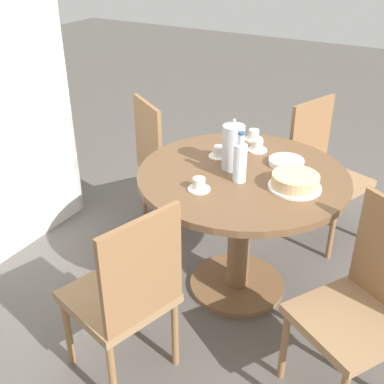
{
  "coord_description": "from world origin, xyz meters",
  "views": [
    {
      "loc": [
        -2.08,
        -0.88,
        1.89
      ],
      "look_at": [
        0.0,
        0.31,
        0.56
      ],
      "focal_mm": 45.0,
      "sensor_mm": 36.0,
      "label": 1
    }
  ],
  "objects_px": {
    "coffee_pot": "(233,146)",
    "cake_main": "(295,182)",
    "cup_b": "(258,146)",
    "chair_d": "(363,305)",
    "chair_b": "(167,162)",
    "cup_c": "(199,185)",
    "chair_a": "(323,170)",
    "cup_a": "(219,153)",
    "chair_c": "(126,293)",
    "cup_d": "(254,136)",
    "water_bottle": "(240,162)"
  },
  "relations": [
    {
      "from": "chair_d",
      "to": "cup_a",
      "type": "height_order",
      "value": "chair_d"
    },
    {
      "from": "chair_d",
      "to": "water_bottle",
      "type": "bearing_deg",
      "value": -170.04
    },
    {
      "from": "cup_a",
      "to": "cup_c",
      "type": "distance_m",
      "value": 0.4
    },
    {
      "from": "water_bottle",
      "to": "chair_c",
      "type": "bearing_deg",
      "value": 165.38
    },
    {
      "from": "chair_a",
      "to": "cup_b",
      "type": "xyz_separation_m",
      "value": [
        -0.51,
        0.27,
        0.3
      ]
    },
    {
      "from": "cup_a",
      "to": "cup_b",
      "type": "xyz_separation_m",
      "value": [
        0.19,
        -0.15,
        0.0
      ]
    },
    {
      "from": "chair_d",
      "to": "cake_main",
      "type": "distance_m",
      "value": 0.65
    },
    {
      "from": "cup_a",
      "to": "cup_b",
      "type": "relative_size",
      "value": 1.0
    },
    {
      "from": "chair_d",
      "to": "cake_main",
      "type": "height_order",
      "value": "chair_d"
    },
    {
      "from": "chair_a",
      "to": "chair_d",
      "type": "xyz_separation_m",
      "value": [
        -1.18,
        -0.52,
        0.0
      ]
    },
    {
      "from": "chair_c",
      "to": "cup_a",
      "type": "bearing_deg",
      "value": -161.67
    },
    {
      "from": "chair_d",
      "to": "water_bottle",
      "type": "relative_size",
      "value": 3.49
    },
    {
      "from": "coffee_pot",
      "to": "water_bottle",
      "type": "xyz_separation_m",
      "value": [
        -0.11,
        -0.09,
        -0.02
      ]
    },
    {
      "from": "chair_a",
      "to": "cake_main",
      "type": "xyz_separation_m",
      "value": [
        -0.83,
        -0.07,
        0.31
      ]
    },
    {
      "from": "chair_d",
      "to": "coffee_pot",
      "type": "distance_m",
      "value": 1.0
    },
    {
      "from": "cup_a",
      "to": "chair_b",
      "type": "bearing_deg",
      "value": 61.63
    },
    {
      "from": "chair_d",
      "to": "cup_a",
      "type": "bearing_deg",
      "value": -175.96
    },
    {
      "from": "coffee_pot",
      "to": "cup_c",
      "type": "relative_size",
      "value": 2.47
    },
    {
      "from": "water_bottle",
      "to": "cup_d",
      "type": "bearing_deg",
      "value": 15.8
    },
    {
      "from": "chair_a",
      "to": "cup_a",
      "type": "relative_size",
      "value": 8.22
    },
    {
      "from": "coffee_pot",
      "to": "cup_d",
      "type": "xyz_separation_m",
      "value": [
        0.42,
        0.06,
        -0.1
      ]
    },
    {
      "from": "coffee_pot",
      "to": "cake_main",
      "type": "relative_size",
      "value": 1.06
    },
    {
      "from": "chair_a",
      "to": "cup_c",
      "type": "relative_size",
      "value": 8.22
    },
    {
      "from": "chair_b",
      "to": "cup_a",
      "type": "relative_size",
      "value": 8.22
    },
    {
      "from": "water_bottle",
      "to": "cup_c",
      "type": "xyz_separation_m",
      "value": [
        -0.18,
        0.13,
        -0.08
      ]
    },
    {
      "from": "chair_b",
      "to": "cup_a",
      "type": "bearing_deg",
      "value": -175.07
    },
    {
      "from": "chair_b",
      "to": "coffee_pot",
      "type": "relative_size",
      "value": 3.32
    },
    {
      "from": "coffee_pot",
      "to": "cup_b",
      "type": "xyz_separation_m",
      "value": [
        0.28,
        -0.03,
        -0.1
      ]
    },
    {
      "from": "cup_c",
      "to": "cup_d",
      "type": "height_order",
      "value": "same"
    },
    {
      "from": "coffee_pot",
      "to": "cake_main",
      "type": "distance_m",
      "value": 0.38
    },
    {
      "from": "cup_c",
      "to": "chair_a",
      "type": "bearing_deg",
      "value": -17.09
    },
    {
      "from": "chair_b",
      "to": "cup_c",
      "type": "distance_m",
      "value": 0.97
    },
    {
      "from": "cup_a",
      "to": "chair_a",
      "type": "bearing_deg",
      "value": -31.5
    },
    {
      "from": "cup_b",
      "to": "cup_d",
      "type": "distance_m",
      "value": 0.16
    },
    {
      "from": "cup_b",
      "to": "chair_d",
      "type": "bearing_deg",
      "value": -130.48
    },
    {
      "from": "cup_c",
      "to": "cup_a",
      "type": "bearing_deg",
      "value": 13.21
    },
    {
      "from": "chair_c",
      "to": "cake_main",
      "type": "xyz_separation_m",
      "value": [
        0.79,
        -0.46,
        0.31
      ]
    },
    {
      "from": "cup_a",
      "to": "cup_d",
      "type": "xyz_separation_m",
      "value": [
        0.32,
        -0.07,
        0.0
      ]
    },
    {
      "from": "chair_a",
      "to": "cake_main",
      "type": "relative_size",
      "value": 3.52
    },
    {
      "from": "chair_a",
      "to": "cup_d",
      "type": "bearing_deg",
      "value": 156.1
    },
    {
      "from": "cake_main",
      "to": "water_bottle",
      "type": "bearing_deg",
      "value": 103.53
    },
    {
      "from": "chair_b",
      "to": "water_bottle",
      "type": "distance_m",
      "value": 0.98
    },
    {
      "from": "coffee_pot",
      "to": "cake_main",
      "type": "xyz_separation_m",
      "value": [
        -0.05,
        -0.36,
        -0.09
      ]
    },
    {
      "from": "chair_a",
      "to": "chair_b",
      "type": "height_order",
      "value": "same"
    },
    {
      "from": "chair_c",
      "to": "cup_d",
      "type": "distance_m",
      "value": 1.29
    },
    {
      "from": "chair_a",
      "to": "coffee_pot",
      "type": "xyz_separation_m",
      "value": [
        -0.78,
        0.3,
        0.4
      ]
    },
    {
      "from": "chair_a",
      "to": "chair_c",
      "type": "xyz_separation_m",
      "value": [
        -1.62,
        0.39,
        0.0
      ]
    },
    {
      "from": "cup_a",
      "to": "cup_d",
      "type": "bearing_deg",
      "value": -12.28
    },
    {
      "from": "chair_a",
      "to": "cup_a",
      "type": "xyz_separation_m",
      "value": [
        -0.69,
        0.42,
        0.3
      ]
    },
    {
      "from": "cup_b",
      "to": "cake_main",
      "type": "bearing_deg",
      "value": -134.09
    }
  ]
}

